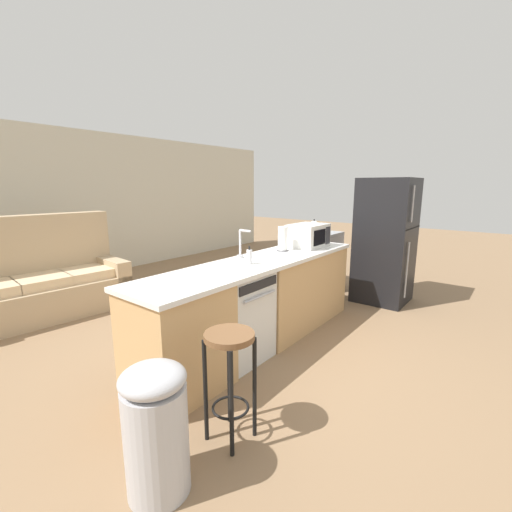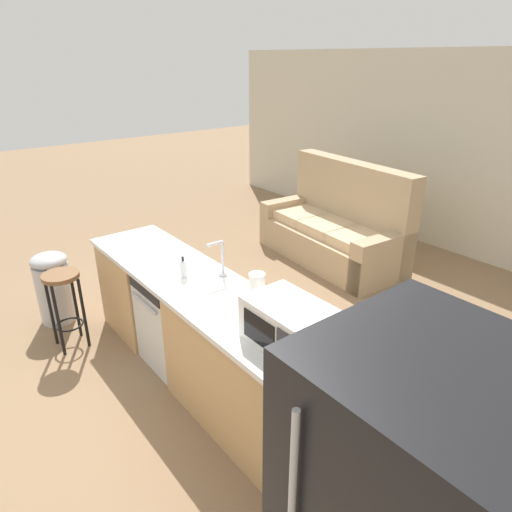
{
  "view_description": "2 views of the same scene",
  "coord_description": "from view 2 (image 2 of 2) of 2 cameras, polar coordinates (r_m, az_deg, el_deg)",
  "views": [
    {
      "loc": [
        -2.54,
        -2.06,
        1.64
      ],
      "look_at": [
        0.23,
        0.12,
        0.91
      ],
      "focal_mm": 24.0,
      "sensor_mm": 36.0,
      "label": 1
    },
    {
      "loc": [
        2.82,
        -1.58,
        2.49
      ],
      "look_at": [
        -0.03,
        0.66,
        0.9
      ],
      "focal_mm": 32.0,
      "sensor_mm": 36.0,
      "label": 2
    }
  ],
  "objects": [
    {
      "name": "ground_plane",
      "position": [
        4.08,
        -7.32,
        -14.2
      ],
      "size": [
        24.0,
        24.0,
        0.0
      ],
      "primitive_type": "plane",
      "color": "#896B4C"
    },
    {
      "name": "wall_back",
      "position": [
        6.41,
        28.18,
        10.23
      ],
      "size": [
        10.0,
        0.06,
        2.6
      ],
      "color": "beige",
      "rests_on": "ground_plane"
    },
    {
      "name": "kitchen_counter",
      "position": [
        3.66,
        -5.67,
        -10.88
      ],
      "size": [
        2.94,
        0.66,
        0.9
      ],
      "color": "tan",
      "rests_on": "ground_plane"
    },
    {
      "name": "dishwasher",
      "position": [
        4.02,
        -9.52,
        -7.66
      ],
      "size": [
        0.58,
        0.61,
        0.84
      ],
      "color": "silver",
      "rests_on": "ground_plane"
    },
    {
      "name": "microwave",
      "position": [
        2.73,
        3.95,
        -8.44
      ],
      "size": [
        0.5,
        0.37,
        0.28
      ],
      "color": "white",
      "rests_on": "kitchen_counter"
    },
    {
      "name": "sink_faucet",
      "position": [
        3.56,
        -4.39,
        -0.6
      ],
      "size": [
        0.07,
        0.17,
        0.3
      ],
      "color": "silver",
      "rests_on": "kitchen_counter"
    },
    {
      "name": "paper_towel_roll",
      "position": [
        3.06,
        0.12,
        -4.67
      ],
      "size": [
        0.14,
        0.14,
        0.28
      ],
      "color": "#4C4C51",
      "rests_on": "kitchen_counter"
    },
    {
      "name": "soap_bottle",
      "position": [
        3.6,
        -9.07,
        -1.58
      ],
      "size": [
        0.06,
        0.06,
        0.18
      ],
      "color": "silver",
      "rests_on": "kitchen_counter"
    },
    {
      "name": "bar_stool",
      "position": [
        4.45,
        -22.89,
        -4.44
      ],
      "size": [
        0.32,
        0.32,
        0.74
      ],
      "color": "brown",
      "rests_on": "ground_plane"
    },
    {
      "name": "trash_bin",
      "position": [
        5.0,
        -23.97,
        -3.54
      ],
      "size": [
        0.35,
        0.35,
        0.74
      ],
      "color": "#B7B7BC",
      "rests_on": "ground_plane"
    },
    {
      "name": "couch",
      "position": [
        6.11,
        10.11,
        3.22
      ],
      "size": [
        2.07,
        1.07,
        1.27
      ],
      "color": "tan",
      "rests_on": "ground_plane"
    }
  ]
}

